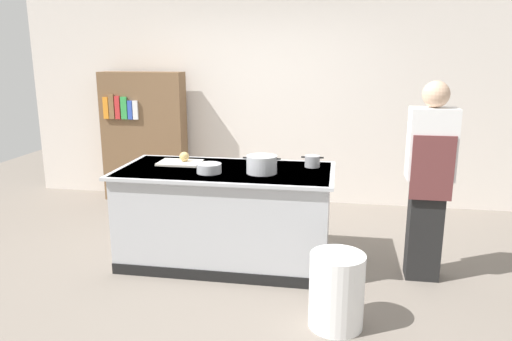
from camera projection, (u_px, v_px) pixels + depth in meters
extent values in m
plane|color=slate|center=(227.00, 260.00, 4.65)|extent=(10.00, 10.00, 0.00)
cube|color=silver|center=(262.00, 87.00, 6.31)|extent=(6.40, 0.12, 3.00)
cube|color=#B7BABF|center=(226.00, 216.00, 4.54)|extent=(1.90, 0.90, 0.90)
cube|color=#B7BABF|center=(225.00, 171.00, 4.44)|extent=(1.98, 0.98, 0.03)
cube|color=black|center=(215.00, 276.00, 4.20)|extent=(1.90, 0.01, 0.10)
cube|color=silver|center=(180.00, 163.00, 4.65)|extent=(0.40, 0.28, 0.02)
sphere|color=tan|center=(184.00, 157.00, 4.65)|extent=(0.09, 0.09, 0.09)
cylinder|color=#B7BABF|center=(262.00, 164.00, 4.28)|extent=(0.27, 0.27, 0.16)
cube|color=black|center=(245.00, 158.00, 4.29)|extent=(0.04, 0.02, 0.01)
cube|color=black|center=(279.00, 159.00, 4.24)|extent=(0.04, 0.02, 0.01)
cylinder|color=#99999E|center=(312.00, 161.00, 4.51)|extent=(0.14, 0.14, 0.11)
cube|color=black|center=(303.00, 157.00, 4.52)|extent=(0.04, 0.02, 0.01)
cube|color=black|center=(322.00, 158.00, 4.49)|extent=(0.04, 0.02, 0.01)
cylinder|color=#B7BABF|center=(209.00, 168.00, 4.29)|extent=(0.22, 0.22, 0.08)
cylinder|color=white|center=(337.00, 291.00, 3.48)|extent=(0.40, 0.40, 0.55)
cube|color=black|center=(424.00, 229.00, 4.20)|extent=(0.28, 0.20, 0.90)
cube|color=white|center=(432.00, 144.00, 4.03)|extent=(0.38, 0.24, 0.60)
sphere|color=#D3AA8C|center=(436.00, 94.00, 3.93)|extent=(0.22, 0.22, 0.22)
cube|color=brown|center=(433.00, 168.00, 3.95)|extent=(0.34, 0.02, 0.54)
cube|color=brown|center=(144.00, 137.00, 6.42)|extent=(1.10, 0.28, 1.70)
cube|color=orange|center=(106.00, 108.00, 6.25)|extent=(0.07, 0.03, 0.28)
cube|color=brown|center=(112.00, 107.00, 6.23)|extent=(0.07, 0.03, 0.32)
cube|color=red|center=(117.00, 108.00, 6.22)|extent=(0.07, 0.03, 0.29)
cube|color=green|center=(124.00, 108.00, 6.20)|extent=(0.08, 0.03, 0.29)
cube|color=#3351B7|center=(130.00, 110.00, 6.20)|extent=(0.06, 0.03, 0.24)
cube|color=white|center=(135.00, 110.00, 6.19)|extent=(0.07, 0.03, 0.24)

